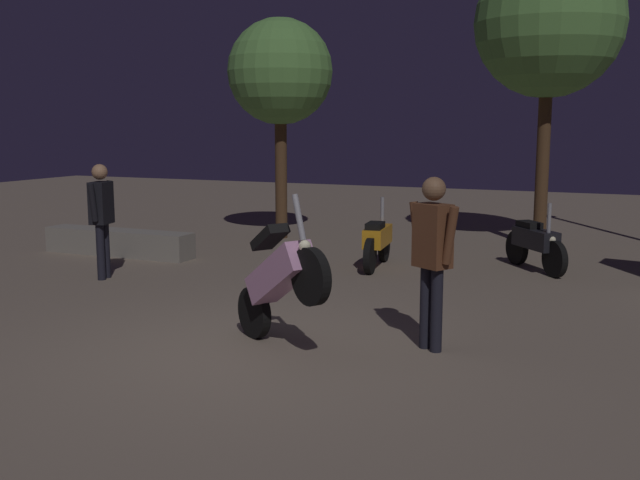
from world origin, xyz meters
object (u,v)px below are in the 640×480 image
at_px(motorcycle_black_parked_left, 535,243).
at_px(person_rider_beside, 101,211).
at_px(motorcycle_pink_foreground, 280,279).
at_px(motorcycle_orange_parked_right, 377,241).
at_px(person_bystander_far, 433,247).

bearing_deg(motorcycle_black_parked_left, person_rider_beside, -99.91).
bearing_deg(person_rider_beside, motorcycle_black_parked_left, -163.28).
height_order(motorcycle_black_parked_left, person_rider_beside, person_rider_beside).
height_order(motorcycle_pink_foreground, person_rider_beside, person_rider_beside).
height_order(motorcycle_pink_foreground, motorcycle_orange_parked_right, motorcycle_pink_foreground).
bearing_deg(motorcycle_pink_foreground, motorcycle_black_parked_left, 103.06).
bearing_deg(person_rider_beside, person_bystander_far, 152.43).
relative_size(motorcycle_pink_foreground, motorcycle_black_parked_left, 1.21).
distance_m(person_rider_beside, person_bystander_far, 5.62).
bearing_deg(motorcycle_orange_parked_right, person_bystander_far, -160.94).
bearing_deg(person_rider_beside, motorcycle_orange_parked_right, -156.71).
distance_m(motorcycle_pink_foreground, person_bystander_far, 1.57).
xyz_separation_m(person_rider_beside, person_bystander_far, (5.42, -1.48, 0.04)).
bearing_deg(person_bystander_far, motorcycle_pink_foreground, -35.07).
bearing_deg(person_bystander_far, motorcycle_orange_parked_right, -122.75).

